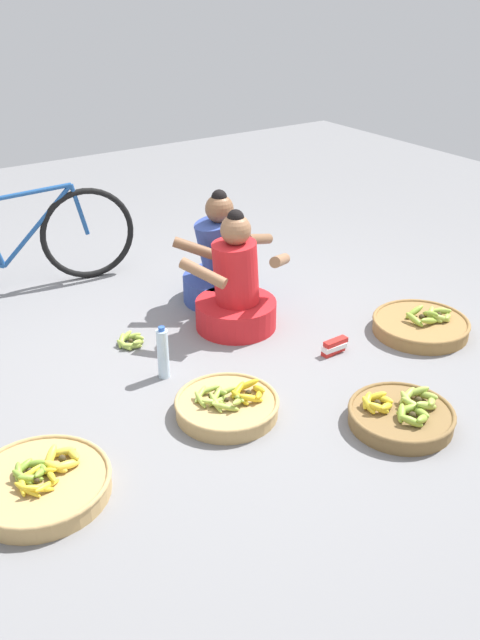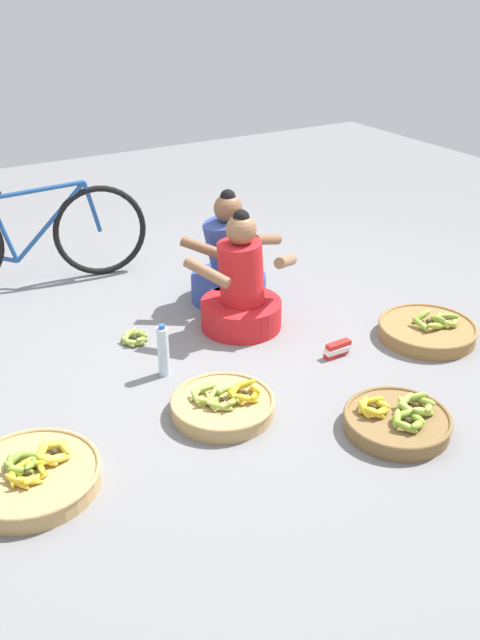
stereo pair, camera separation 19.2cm
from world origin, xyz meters
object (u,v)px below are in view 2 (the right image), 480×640
banana_basket_front_right (31,476)px  banana_basket_back_left (223,405)px  vendor_woman_behind (229,266)px  loose_bananas_mid_right (134,338)px  vendor_woman_front (241,291)px  water_bottle (163,351)px  banana_basket_back_center (428,330)px  packet_carton_stack (337,349)px  banana_basket_front_center (398,420)px  bicycle_leaning (28,237)px

banana_basket_front_right → banana_basket_back_left: bearing=2.9°
vendor_woman_behind → banana_basket_back_left: (-0.71, -1.18, -0.20)m
vendor_woman_behind → banana_basket_front_right: size_ratio=1.25×
loose_bananas_mid_right → vendor_woman_front: bearing=-13.7°
water_bottle → banana_basket_back_left: bearing=-79.0°
banana_basket_back_center → loose_bananas_mid_right: banana_basket_back_center is taller
loose_bananas_mid_right → packet_carton_stack: 1.25m
vendor_woman_front → water_bottle: 0.74m
banana_basket_front_center → banana_basket_back_center: (0.82, 0.63, -0.00)m
banana_basket_back_left → vendor_woman_behind: bearing=58.9°
vendor_woman_behind → banana_basket_front_center: 1.76m
vendor_woman_front → loose_bananas_mid_right: size_ratio=4.13×
banana_basket_back_center → water_bottle: 1.67m
banana_basket_back_center → water_bottle: water_bottle is taller
vendor_woman_behind → banana_basket_back_center: (0.80, -1.12, -0.20)m
vendor_woman_behind → banana_basket_back_left: vendor_woman_behind is taller
vendor_woman_behind → banana_basket_front_center: (-0.03, -1.75, -0.20)m
bicycle_leaning → packet_carton_stack: bicycle_leaning is taller
banana_basket_back_left → banana_basket_front_center: (0.69, -0.57, 0.00)m
banana_basket_front_right → banana_basket_front_center: bearing=-17.0°
banana_basket_back_center → water_bottle: size_ratio=1.90×
banana_basket_front_right → loose_bananas_mid_right: bearing=47.4°
vendor_woman_front → banana_basket_front_right: vendor_woman_front is taller
vendor_woman_front → banana_basket_front_center: vendor_woman_front is taller
banana_basket_back_left → loose_bananas_mid_right: (-0.10, 0.95, -0.03)m
water_bottle → packet_carton_stack: size_ratio=1.83×
vendor_woman_front → banana_basket_back_center: 1.19m
loose_bananas_mid_right → banana_basket_back_center: bearing=-28.9°
banana_basket_back_center → packet_carton_stack: 0.64m
banana_basket_front_right → bicycle_leaning: bearing=73.9°
banana_basket_back_center → banana_basket_back_left: bearing=-177.7°
vendor_woman_front → banana_basket_front_center: 1.37m
bicycle_leaning → banana_basket_back_left: (0.38, -2.14, -0.30)m
banana_basket_back_left → packet_carton_stack: banana_basket_back_left is taller
banana_basket_back_left → water_bottle: bearing=101.0°
banana_basket_front_right → packet_carton_stack: (1.90, 0.22, -0.01)m
vendor_woman_front → banana_basket_front_center: (0.11, -1.36, -0.20)m
banana_basket_front_center → vendor_woman_behind: bearing=89.1°
vendor_woman_front → banana_basket_front_center: size_ratio=1.45×
packet_carton_stack → water_bottle: bearing=160.8°
banana_basket_back_left → water_bottle: (-0.10, 0.51, 0.10)m
banana_basket_front_center → packet_carton_stack: size_ratio=3.10×
vendor_woman_front → water_bottle: (-0.68, -0.28, -0.10)m
vendor_woman_behind → banana_basket_back_center: 1.39m
banana_basket_front_center → banana_basket_back_center: size_ratio=0.89×
packet_carton_stack → banana_basket_back_center: bearing=-9.6°
bicycle_leaning → banana_basket_back_left: bicycle_leaning is taller
loose_bananas_mid_right → bicycle_leaning: bearing=103.5°
banana_basket_front_right → packet_carton_stack: bearing=6.6°
banana_basket_back_center → loose_bananas_mid_right: size_ratio=3.19×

